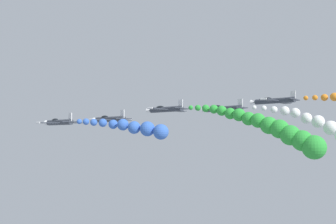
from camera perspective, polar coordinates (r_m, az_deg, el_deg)
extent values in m
cylinder|color=#333842|center=(81.79, -15.22, -1.44)|extent=(1.12, 9.00, 1.12)
cone|color=white|center=(86.31, -16.83, -1.49)|extent=(1.06, 1.20, 1.06)
cube|color=#333842|center=(81.44, -15.08, -1.50)|extent=(9.20, 1.90, 0.32)
cylinder|color=white|center=(79.34, -18.00, -1.47)|extent=(0.37, 1.40, 0.37)
cylinder|color=white|center=(83.74, -12.32, -1.53)|extent=(0.37, 1.40, 0.37)
cube|color=#333842|center=(78.30, -13.82, -1.35)|extent=(3.80, 1.20, 0.24)
cube|color=white|center=(78.24, -13.79, -0.68)|extent=(0.16, 1.10, 1.60)
ellipsoid|color=black|center=(83.39, -15.81, -1.12)|extent=(0.81, 2.20, 0.71)
sphere|color=blue|center=(75.59, -12.54, -1.33)|extent=(0.96, 0.96, 0.96)
sphere|color=blue|center=(73.72, -11.62, -1.36)|extent=(1.19, 1.19, 1.19)
sphere|color=blue|center=(71.96, -10.55, -1.46)|extent=(1.26, 1.26, 1.26)
sphere|color=blue|center=(70.35, -9.28, -1.53)|extent=(1.46, 1.46, 1.46)
sphere|color=blue|center=(68.87, -7.83, -1.75)|extent=(1.61, 1.61, 1.61)
sphere|color=blue|center=(67.34, -6.45, -1.81)|extent=(1.96, 1.96, 1.96)
sphere|color=blue|center=(65.97, -4.85, -2.22)|extent=(2.12, 2.12, 2.12)
sphere|color=blue|center=(64.89, -2.96, -2.41)|extent=(2.45, 2.45, 2.45)
sphere|color=blue|center=(63.85, -1.02, -2.85)|extent=(2.51, 2.51, 2.51)
cylinder|color=#333842|center=(80.25, -8.29, -1.05)|extent=(1.11, 9.00, 1.11)
cone|color=white|center=(84.46, -10.29, -1.13)|extent=(1.06, 1.20, 1.06)
cube|color=#333842|center=(79.92, -8.12, -1.11)|extent=(9.20, 1.90, 0.28)
cylinder|color=white|center=(77.34, -10.90, -1.06)|extent=(0.36, 1.40, 0.36)
cylinder|color=white|center=(82.68, -5.53, -1.16)|extent=(0.36, 1.40, 0.36)
cube|color=#333842|center=(77.03, -6.57, -0.94)|extent=(3.80, 1.20, 0.22)
cube|color=white|center=(76.98, -6.52, -0.26)|extent=(0.16, 1.10, 1.60)
ellipsoid|color=black|center=(81.74, -9.02, -0.73)|extent=(0.81, 2.20, 0.71)
cylinder|color=#333842|center=(80.85, -0.28, 0.37)|extent=(1.13, 9.00, 1.13)
cone|color=white|center=(84.63, -2.65, 0.22)|extent=(1.08, 1.20, 1.08)
cube|color=#333842|center=(80.55, -0.09, 0.31)|extent=(9.20, 1.90, 0.47)
cylinder|color=white|center=(77.47, -2.55, 0.55)|extent=(0.37, 1.40, 0.37)
cylinder|color=white|center=(83.78, 2.19, 0.08)|extent=(0.37, 1.40, 0.37)
cube|color=#333842|center=(78.00, 1.74, 0.53)|extent=(3.80, 1.20, 0.30)
cube|color=white|center=(78.01, 1.80, 1.21)|extent=(0.19, 1.10, 1.60)
ellipsoid|color=black|center=(82.21, -1.14, 0.66)|extent=(0.82, 2.20, 0.72)
sphere|color=green|center=(76.07, 3.27, 0.63)|extent=(0.88, 0.88, 0.88)
sphere|color=green|center=(74.82, 4.28, 0.60)|extent=(1.13, 1.13, 1.13)
sphere|color=green|center=(73.69, 5.39, 0.51)|extent=(1.40, 1.40, 1.40)
sphere|color=green|center=(72.60, 6.55, 0.40)|extent=(1.62, 1.62, 1.62)
sphere|color=green|center=(71.40, 7.66, 0.18)|extent=(1.81, 1.81, 1.81)
sphere|color=green|center=(70.32, 8.87, -0.22)|extent=(1.99, 1.99, 1.99)
sphere|color=green|center=(69.24, 10.09, -0.40)|extent=(2.22, 2.22, 2.22)
sphere|color=green|center=(68.29, 11.42, -0.94)|extent=(2.30, 2.30, 2.30)
sphere|color=green|center=(67.31, 12.72, -1.18)|extent=(2.44, 2.44, 2.44)
sphere|color=green|center=(66.57, 14.20, -1.86)|extent=(2.84, 2.84, 2.84)
sphere|color=green|center=(65.75, 15.62, -2.34)|extent=(3.02, 3.02, 3.02)
sphere|color=green|center=(64.86, 17.04, -3.18)|extent=(3.18, 3.18, 3.18)
sphere|color=green|center=(64.22, 18.59, -3.89)|extent=(3.21, 3.21, 3.21)
sphere|color=green|center=(63.53, 20.12, -4.75)|extent=(3.66, 3.66, 3.66)
cylinder|color=#333842|center=(82.03, 7.96, 0.46)|extent=(1.10, 9.00, 1.10)
cone|color=white|center=(85.28, 5.27, 0.31)|extent=(1.05, 1.20, 1.05)
cube|color=#333842|center=(81.77, 8.18, 0.41)|extent=(9.20, 1.90, 0.18)
cylinder|color=white|center=(78.22, 6.10, 0.55)|extent=(0.36, 1.40, 0.36)
cylinder|color=white|center=(85.43, 10.09, 0.28)|extent=(0.36, 1.40, 0.36)
cube|color=#333842|center=(79.61, 10.22, 0.62)|extent=(3.80, 1.20, 0.18)
cube|color=white|center=(79.62, 10.27, 1.28)|extent=(0.14, 1.10, 1.60)
ellipsoid|color=black|center=(83.19, 6.99, 0.75)|extent=(0.80, 2.20, 0.70)
sphere|color=white|center=(77.74, 12.20, 0.62)|extent=(0.85, 0.85, 0.85)
sphere|color=white|center=(76.21, 13.51, 0.52)|extent=(1.01, 1.01, 1.01)
sphere|color=white|center=(74.70, 14.87, 0.32)|extent=(1.29, 1.29, 1.29)
sphere|color=white|center=(73.31, 16.32, 0.15)|extent=(1.65, 1.65, 1.65)
sphere|color=white|center=(71.64, 17.68, -0.13)|extent=(1.72, 1.72, 1.72)
sphere|color=white|center=(70.04, 19.13, -0.84)|extent=(1.85, 1.85, 1.85)
sphere|color=white|center=(68.46, 20.63, -1.28)|extent=(2.06, 2.06, 2.06)
sphere|color=white|center=(66.94, 22.20, -2.12)|extent=(2.27, 2.27, 2.27)
cylinder|color=#333842|center=(84.44, 14.96, 1.55)|extent=(1.15, 9.00, 1.15)
cone|color=white|center=(87.19, 12.10, 1.37)|extent=(1.09, 1.20, 1.09)
cube|color=#333842|center=(84.22, 15.19, 1.50)|extent=(9.20, 1.90, 0.57)
cylinder|color=white|center=(80.35, 13.50, 1.83)|extent=(0.37, 1.40, 0.37)
cylinder|color=white|center=(88.16, 16.74, 1.19)|extent=(0.37, 1.40, 0.37)
cube|color=#333842|center=(82.44, 17.34, 1.73)|extent=(3.80, 1.20, 0.34)
cube|color=white|center=(82.51, 17.40, 2.36)|extent=(0.21, 1.10, 1.60)
ellipsoid|color=black|center=(85.45, 13.94, 1.82)|extent=(0.83, 2.20, 0.73)
sphere|color=orange|center=(80.98, 19.06, 1.90)|extent=(0.89, 0.89, 0.89)
sphere|color=orange|center=(80.08, 20.23, 1.94)|extent=(1.02, 1.02, 1.02)
sphere|color=orange|center=(79.18, 21.42, 1.94)|extent=(1.30, 1.30, 1.30)
sphere|color=orange|center=(78.40, 22.65, 2.00)|extent=(1.55, 1.55, 1.55)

